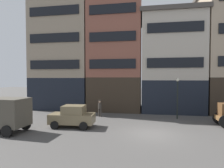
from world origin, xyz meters
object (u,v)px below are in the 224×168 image
Objects in this scene: delivery_truck_near at (2,114)px; pedestrian_officer at (100,107)px; streetlamp_curbside at (177,93)px; fire_hydrant_curbside at (218,115)px; sedan_dark at (73,116)px.

delivery_truck_near is 2.47× the size of pedestrian_officer.
streetlamp_curbside reaches higher than fire_hydrant_curbside.
streetlamp_curbside is 4.50m from fire_hydrant_curbside.
fire_hydrant_curbside is at bearing 20.70° from sedan_dark.
streetlamp_curbside is (14.06, 6.96, 1.25)m from delivery_truck_near.
sedan_dark is 0.92× the size of streetlamp_curbside.
delivery_truck_near is 19.39m from fire_hydrant_curbside.
sedan_dark reaches higher than fire_hydrant_curbside.
pedestrian_officer is 0.44× the size of streetlamp_curbside.
streetlamp_curbside reaches higher than delivery_truck_near.
streetlamp_curbside is at bearing 1.86° from pedestrian_officer.
pedestrian_officer is at bearing -177.35° from fire_hydrant_curbside.
delivery_truck_near is 15.74m from streetlamp_curbside.
fire_hydrant_curbside is (13.17, 4.98, -0.49)m from sedan_dark.
fire_hydrant_curbside is (17.95, 7.25, -1.00)m from delivery_truck_near.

